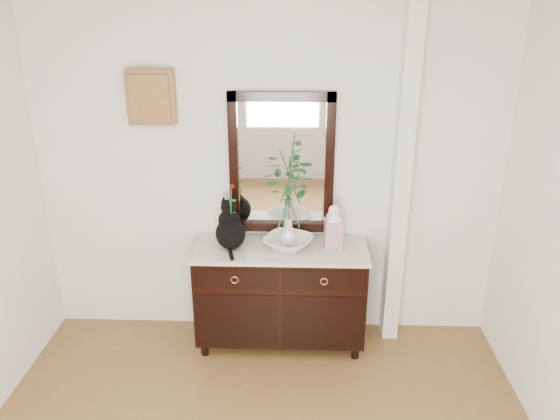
{
  "coord_description": "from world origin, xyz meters",
  "views": [
    {
      "loc": [
        0.23,
        -2.02,
        2.66
      ],
      "look_at": [
        0.1,
        1.63,
        1.2
      ],
      "focal_mm": 35.0,
      "sensor_mm": 36.0,
      "label": 1
    }
  ],
  "objects_px": {
    "sideboard": "(280,291)",
    "lotus_bowl": "(288,242)",
    "cat": "(230,225)",
    "ginger_jar": "(333,226)"
  },
  "relations": [
    {
      "from": "cat",
      "to": "ginger_jar",
      "type": "height_order",
      "value": "cat"
    },
    {
      "from": "lotus_bowl",
      "to": "cat",
      "type": "bearing_deg",
      "value": 179.73
    },
    {
      "from": "sideboard",
      "to": "lotus_bowl",
      "type": "relative_size",
      "value": 3.76
    },
    {
      "from": "lotus_bowl",
      "to": "ginger_jar",
      "type": "xyz_separation_m",
      "value": [
        0.34,
        0.02,
        0.13
      ]
    },
    {
      "from": "cat",
      "to": "lotus_bowl",
      "type": "relative_size",
      "value": 1.03
    },
    {
      "from": "cat",
      "to": "lotus_bowl",
      "type": "height_order",
      "value": "cat"
    },
    {
      "from": "cat",
      "to": "lotus_bowl",
      "type": "xyz_separation_m",
      "value": [
        0.44,
        -0.0,
        -0.14
      ]
    },
    {
      "from": "cat",
      "to": "ginger_jar",
      "type": "bearing_deg",
      "value": -12.19
    },
    {
      "from": "sideboard",
      "to": "ginger_jar",
      "type": "relative_size",
      "value": 3.77
    },
    {
      "from": "sideboard",
      "to": "ginger_jar",
      "type": "distance_m",
      "value": 0.68
    }
  ]
}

